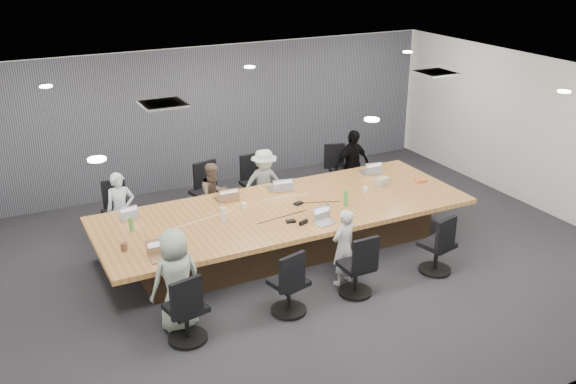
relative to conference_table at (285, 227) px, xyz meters
name	(u,v)px	position (x,y,z in m)	size (l,w,h in m)	color
floor	(299,262)	(0.00, -0.50, -0.40)	(10.00, 8.00, 0.00)	#29292E
ceiling	(301,87)	(0.00, -0.50, 2.40)	(10.00, 8.00, 0.00)	white
wall_back	(207,116)	(0.00, 3.50, 1.00)	(10.00, 2.80, 0.00)	silver
wall_front	(491,309)	(0.00, -4.50, 1.00)	(10.00, 2.80, 0.00)	silver
wall_right	(543,135)	(5.00, -0.50, 1.00)	(8.00, 2.80, 0.00)	silver
curtain	(209,117)	(0.00, 3.42, 1.00)	(9.80, 0.04, 2.80)	#555663
conference_table	(285,227)	(0.00, 0.00, 0.00)	(6.00, 2.20, 0.74)	#392818
chair_0	(118,217)	(-2.32, 1.70, -0.03)	(0.49, 0.49, 0.73)	black
chair_1	(207,197)	(-0.71, 1.70, 0.03)	(0.58, 0.58, 0.86)	black
chair_2	(256,188)	(0.25, 1.70, 0.03)	(0.58, 0.58, 0.86)	black
chair_3	(342,175)	(2.10, 1.70, -0.03)	(0.51, 0.51, 0.75)	black
chair_4	(186,313)	(-2.24, -1.70, -0.01)	(0.53, 0.53, 0.79)	black
chair_5	(289,287)	(-0.80, -1.70, -0.02)	(0.52, 0.52, 0.77)	black
chair_6	(356,270)	(0.27, -1.70, -0.03)	(0.51, 0.51, 0.75)	black
chair_7	(437,249)	(1.71, -1.70, -0.02)	(0.52, 0.52, 0.76)	black
person_0	(121,210)	(-2.32, 1.35, 0.23)	(0.46, 0.30, 1.26)	silver
laptop_0	(128,216)	(-2.32, 0.80, 0.35)	(0.29, 0.20, 0.02)	#B2B2B7
person_1	(214,196)	(-0.71, 1.35, 0.19)	(0.57, 0.45, 1.18)	brown
laptop_1	(225,198)	(-0.71, 0.80, 0.35)	(0.34, 0.23, 0.02)	#8C6647
person_2	(264,184)	(0.25, 1.35, 0.24)	(0.83, 0.48, 1.28)	#A3B2A4
laptop_2	(278,188)	(0.25, 0.80, 0.35)	(0.35, 0.24, 0.02)	#B2B2B7
person_3	(352,165)	(2.10, 1.35, 0.29)	(0.82, 0.34, 1.39)	black
laptop_3	(368,171)	(2.10, 0.80, 0.35)	(0.33, 0.22, 0.02)	#B2B2B7
person_4	(176,280)	(-2.24, -1.35, 0.30)	(0.68, 0.44, 1.39)	gray
laptop_4	(163,258)	(-2.24, -0.80, 0.35)	(0.35, 0.24, 0.02)	#8C6647
person_6	(344,247)	(0.27, -1.35, 0.19)	(0.43, 0.28, 1.18)	#BABABC
laptop_6	(325,223)	(0.27, -0.80, 0.35)	(0.30, 0.21, 0.02)	#B2B2B7
bottle_green_left	(131,225)	(-2.41, 0.22, 0.45)	(0.06, 0.06, 0.23)	#4A9F44
bottle_green_right	(346,198)	(0.92, -0.34, 0.47)	(0.07, 0.07, 0.25)	#4A9F44
bottle_clear	(223,215)	(-1.08, -0.04, 0.45)	(0.07, 0.07, 0.23)	silver
cup_white_far	(244,206)	(-0.60, 0.28, 0.39)	(0.07, 0.07, 0.09)	white
cup_white_near	(366,190)	(1.51, -0.03, 0.39)	(0.08, 0.08, 0.10)	white
mug_brown	(124,247)	(-2.65, -0.32, 0.40)	(0.09, 0.09, 0.11)	brown
mic_left	(291,221)	(-0.17, -0.52, 0.35)	(0.15, 0.10, 0.03)	black
mic_right	(298,203)	(0.26, 0.04, 0.35)	(0.15, 0.10, 0.03)	black
stapler	(303,222)	(-0.03, -0.68, 0.37)	(0.17, 0.04, 0.06)	black
canvas_bag	(382,181)	(1.96, 0.14, 0.40)	(0.24, 0.15, 0.13)	#B6AD93
snack_packet	(421,181)	(2.65, -0.05, 0.36)	(0.20, 0.13, 0.04)	#E25F30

